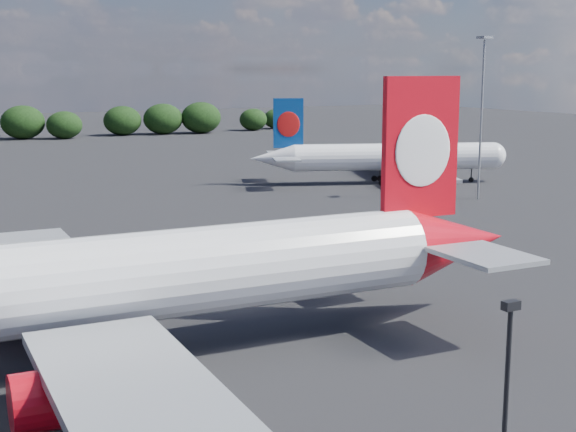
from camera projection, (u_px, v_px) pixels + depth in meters
name	position (u px, v px, depth m)	size (l,w,h in m)	color
qantas_airliner	(143.00, 279.00, 49.26)	(53.99, 51.28, 17.64)	white
china_southern_airliner	(386.00, 158.00, 128.04)	(40.37, 38.83, 13.64)	white
floodlight_mast_near	(482.00, 95.00, 110.58)	(1.60, 1.60, 22.53)	gray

